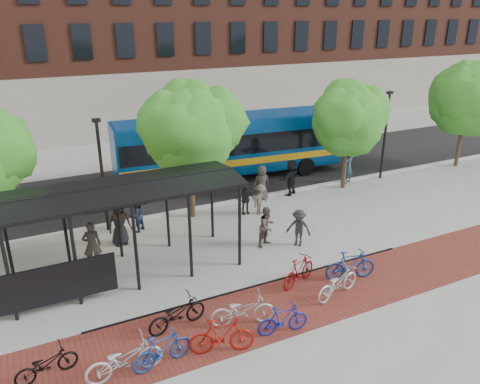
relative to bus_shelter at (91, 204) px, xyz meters
name	(u,v)px	position (x,y,z in m)	size (l,w,h in m)	color
ground	(281,231)	(8.13, 0.48, -3.00)	(160.00, 160.00, 0.00)	#9E9E99
asphalt_street	(212,178)	(8.13, 8.48, -2.99)	(160.00, 8.00, 0.01)	black
curb	(242,200)	(8.13, 4.48, -2.94)	(160.00, 0.25, 0.12)	#B7B7B2
brick_strip	(306,299)	(6.13, -4.52, -3.00)	(24.00, 3.00, 0.01)	maroon
bike_rack_rail	(260,295)	(4.83, -3.62, -3.00)	(12.00, 0.05, 0.95)	black
building_brick	(234,3)	(18.13, 26.48, 7.00)	(55.00, 14.00, 20.00)	brown
bus_shelter	(91,204)	(0.00, 0.00, 0.00)	(10.60, 3.07, 3.60)	black
tree_b	(191,126)	(5.23, 3.83, 1.46)	(5.15, 4.20, 6.47)	#382619
tree_c	(349,116)	(14.22, 3.83, 1.06)	(4.66, 3.80, 5.92)	#382619
tree_d	(468,96)	(23.23, 3.83, 1.47)	(5.39, 4.40, 6.55)	#382619
lamp_post_left	(102,173)	(1.13, 4.08, -0.25)	(0.35, 0.20, 5.12)	black
lamp_post_right	(385,133)	(17.13, 4.08, -0.25)	(0.35, 0.20, 5.12)	black
bus	(230,143)	(9.25, 8.29, -0.92)	(13.64, 4.11, 3.63)	navy
bike_0	(46,364)	(-2.21, -4.52, -2.56)	(0.59, 1.68, 0.88)	black
bike_2	(124,359)	(-0.30, -5.39, -2.44)	(0.74, 2.13, 1.12)	#B7B6B9
bike_3	(162,350)	(0.74, -5.45, -2.46)	(0.50, 1.78, 1.07)	navy
bike_4	(177,314)	(1.65, -4.04, -2.48)	(0.69, 1.98, 1.04)	black
bike_5	(222,336)	(2.44, -5.69, -2.42)	(0.54, 1.92, 1.15)	maroon
bike_6	(243,310)	(3.57, -4.80, -2.46)	(0.72, 2.07, 1.09)	#B7B6B9
bike_7	(283,319)	(4.49, -5.72, -2.50)	(0.47, 1.65, 0.99)	navy
bike_9	(299,271)	(6.44, -3.57, -2.45)	(0.51, 1.81, 1.09)	maroon
bike_10	(338,282)	(7.24, -4.80, -2.47)	(0.70, 2.02, 1.06)	silver
bike_11	(350,265)	(8.33, -4.11, -2.42)	(0.55, 1.94, 1.16)	navy
pedestrian_0	(119,223)	(1.35, 2.43, -2.01)	(0.97, 0.63, 1.98)	black
pedestrian_1	(92,245)	(-0.03, 0.93, -2.04)	(0.70, 0.46, 1.93)	#37322C
pedestrian_2	(136,215)	(2.28, 3.33, -2.20)	(0.78, 0.61, 1.60)	#1A273D
pedestrian_3	(260,199)	(8.19, 2.60, -2.24)	(0.99, 0.57, 1.53)	brown
pedestrian_4	(245,199)	(7.55, 2.95, -2.23)	(0.90, 0.37, 1.53)	black
pedestrian_5	(291,177)	(10.92, 4.17, -2.02)	(1.81, 0.58, 1.95)	black
pedestrian_6	(262,183)	(9.19, 4.28, -2.08)	(0.90, 0.59, 1.84)	#36312B
pedestrian_7	(348,167)	(14.82, 4.28, -2.02)	(0.71, 0.47, 1.95)	#21374E
pedestrian_8	(267,226)	(6.90, -0.39, -2.13)	(0.84, 0.66, 1.73)	#50423C
pedestrian_9	(299,228)	(8.07, -1.02, -2.18)	(1.06, 0.61, 1.64)	#242424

